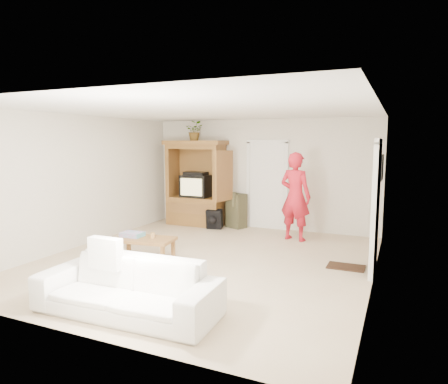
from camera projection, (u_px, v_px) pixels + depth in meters
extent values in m
plane|color=tan|center=(206.00, 261.00, 7.01)|extent=(6.00, 6.00, 0.00)
plane|color=white|center=(205.00, 110.00, 6.68)|extent=(6.00, 6.00, 0.00)
plane|color=silver|center=(262.00, 174.00, 9.57)|extent=(5.50, 0.00, 5.50)
plane|color=silver|center=(76.00, 217.00, 4.13)|extent=(5.50, 0.00, 5.50)
plane|color=silver|center=(82.00, 181.00, 7.95)|extent=(0.00, 6.00, 6.00)
plane|color=silver|center=(376.00, 196.00, 5.74)|extent=(0.00, 6.00, 6.00)
cube|color=olive|center=(196.00, 211.00, 10.01)|extent=(1.40, 0.60, 0.70)
cube|color=olive|center=(173.00, 172.00, 10.15)|extent=(0.10, 0.60, 1.20)
cube|color=olive|center=(219.00, 174.00, 9.63)|extent=(0.10, 0.60, 1.20)
cube|color=olive|center=(201.00, 172.00, 10.14)|extent=(1.40, 0.06, 1.20)
cube|color=olive|center=(195.00, 147.00, 9.81)|extent=(1.40, 0.60, 0.10)
cube|color=olive|center=(195.00, 143.00, 9.80)|extent=(1.52, 0.68, 0.10)
cube|color=olive|center=(224.00, 176.00, 9.07)|extent=(0.16, 0.67, 1.15)
cube|color=black|center=(196.00, 186.00, 9.96)|extent=(0.70, 0.52, 0.55)
cube|color=tan|center=(191.00, 187.00, 9.72)|extent=(0.58, 0.02, 0.42)
cube|color=black|center=(196.00, 173.00, 9.89)|extent=(0.55, 0.35, 0.08)
cube|color=olive|center=(191.00, 209.00, 9.74)|extent=(1.19, 0.03, 0.25)
cube|color=white|center=(267.00, 186.00, 9.51)|extent=(0.85, 0.05, 2.04)
cube|color=black|center=(376.00, 209.00, 6.33)|extent=(0.05, 0.90, 2.04)
cube|color=black|center=(382.00, 167.00, 7.43)|extent=(0.03, 0.60, 0.48)
cube|color=#382316|center=(346.00, 267.00, 6.63)|extent=(0.60, 0.40, 0.02)
imported|color=#4C7238|center=(195.00, 131.00, 9.74)|extent=(0.50, 0.46, 0.47)
imported|color=red|center=(295.00, 196.00, 8.37)|extent=(0.77, 0.59, 1.86)
imported|color=white|center=(127.00, 287.00, 4.82)|extent=(2.28, 0.95, 0.66)
cube|color=olive|center=(145.00, 239.00, 7.06)|extent=(1.09, 0.69, 0.06)
cube|color=olive|center=(116.00, 251.00, 7.00)|extent=(0.06, 0.06, 0.33)
cube|color=olive|center=(129.00, 245.00, 7.41)|extent=(0.06, 0.06, 0.33)
cube|color=olive|center=(163.00, 255.00, 6.75)|extent=(0.06, 0.06, 0.33)
cube|color=olive|center=(173.00, 249.00, 7.16)|extent=(0.06, 0.06, 0.33)
cube|color=#E74D9F|center=(132.00, 234.00, 7.15)|extent=(0.38, 0.29, 0.08)
cylinder|color=tan|center=(153.00, 235.00, 7.03)|extent=(0.08, 0.08, 0.10)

